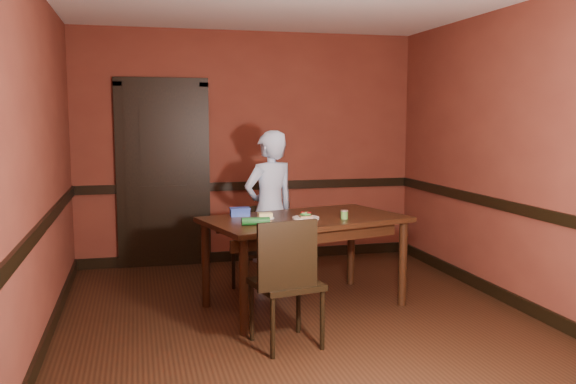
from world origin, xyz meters
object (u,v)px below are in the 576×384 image
sandwich_plate (306,217)px  cheese_saucer (265,216)px  chair_near (286,281)px  person (270,210)px  food_tub (240,212)px  chair_far (255,250)px  dining_table (305,262)px  sauce_jar (344,214)px

sandwich_plate → cheese_saucer: 0.36m
chair_near → sandwich_plate: chair_near is taller
person → food_tub: size_ratio=8.55×
chair_far → sandwich_plate: size_ratio=3.50×
person → cheese_saucer: bearing=52.6°
sandwich_plate → cheese_saucer: sandwich_plate is taller
person → dining_table: bearing=82.1°
person → cheese_saucer: person is taller
sauce_jar → cheese_saucer: (-0.67, 0.19, -0.02)m
cheese_saucer → food_tub: 0.27m
chair_far → dining_table: bearing=-74.6°
chair_far → food_tub: size_ratio=4.47×
food_tub → chair_far: bearing=63.0°
chair_far → chair_near: chair_near is taller
cheese_saucer → sandwich_plate: bearing=-16.2°
sauce_jar → sandwich_plate: bearing=165.1°
chair_far → person: bearing=15.7°
sauce_jar → food_tub: 0.95m
dining_table → chair_far: 0.68m
sauce_jar → person: bearing=119.2°
cheese_saucer → food_tub: bearing=135.2°
sandwich_plate → cheese_saucer: bearing=163.8°
chair_far → cheese_saucer: 0.72m
person → food_tub: (-0.38, -0.48, 0.07)m
sauce_jar → chair_near: bearing=-134.4°
sandwich_plate → chair_far: bearing=115.8°
dining_table → cheese_saucer: (-0.36, 0.01, 0.43)m
dining_table → cheese_saucer: cheese_saucer is taller
dining_table → person: bearing=89.1°
chair_far → sandwich_plate: (0.33, -0.68, 0.42)m
chair_far → sauce_jar: bearing=-64.0°
person → cheese_saucer: 0.70m
dining_table → person: person is taller
person → sandwich_plate: (0.15, -0.78, 0.05)m
person → cheese_saucer: (-0.19, -0.68, 0.05)m
sandwich_plate → dining_table: bearing=79.8°
dining_table → food_tub: size_ratio=9.46×
person → food_tub: person is taller
dining_table → sauce_jar: size_ratio=22.20×
person → food_tub: 0.62m
person → sandwich_plate: 0.79m
dining_table → food_tub: 0.74m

